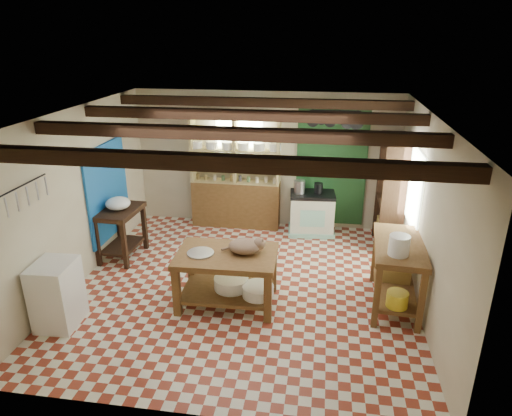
# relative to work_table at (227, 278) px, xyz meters

# --- Properties ---
(floor) EXTENTS (5.00, 5.00, 0.02)m
(floor) POSITION_rel_work_table_xyz_m (0.15, 0.44, -0.40)
(floor) COLOR maroon
(floor) RESTS_ON ground
(ceiling) EXTENTS (5.00, 5.00, 0.02)m
(ceiling) POSITION_rel_work_table_xyz_m (0.15, 0.44, 2.21)
(ceiling) COLOR #424246
(ceiling) RESTS_ON wall_back
(wall_back) EXTENTS (5.00, 0.04, 2.60)m
(wall_back) POSITION_rel_work_table_xyz_m (0.15, 2.94, 0.91)
(wall_back) COLOR beige
(wall_back) RESTS_ON floor
(wall_front) EXTENTS (5.00, 0.04, 2.60)m
(wall_front) POSITION_rel_work_table_xyz_m (0.15, -2.06, 0.91)
(wall_front) COLOR beige
(wall_front) RESTS_ON floor
(wall_left) EXTENTS (0.04, 5.00, 2.60)m
(wall_left) POSITION_rel_work_table_xyz_m (-2.35, 0.44, 0.91)
(wall_left) COLOR beige
(wall_left) RESTS_ON floor
(wall_right) EXTENTS (0.04, 5.00, 2.60)m
(wall_right) POSITION_rel_work_table_xyz_m (2.65, 0.44, 0.91)
(wall_right) COLOR beige
(wall_right) RESTS_ON floor
(ceiling_beams) EXTENTS (5.00, 3.80, 0.15)m
(ceiling_beams) POSITION_rel_work_table_xyz_m (0.15, 0.44, 2.09)
(ceiling_beams) COLOR black
(ceiling_beams) RESTS_ON ceiling
(blue_wall_patch) EXTENTS (0.04, 1.40, 1.60)m
(blue_wall_patch) POSITION_rel_work_table_xyz_m (-2.32, 1.34, 0.71)
(blue_wall_patch) COLOR #175DB0
(blue_wall_patch) RESTS_ON wall_left
(green_wall_patch) EXTENTS (1.30, 0.04, 2.30)m
(green_wall_patch) POSITION_rel_work_table_xyz_m (1.40, 2.91, 0.86)
(green_wall_patch) COLOR #1C4720
(green_wall_patch) RESTS_ON wall_back
(window_back) EXTENTS (0.90, 0.02, 0.80)m
(window_back) POSITION_rel_work_table_xyz_m (-0.35, 2.92, 1.31)
(window_back) COLOR silver
(window_back) RESTS_ON wall_back
(window_right) EXTENTS (0.02, 1.30, 1.20)m
(window_right) POSITION_rel_work_table_xyz_m (2.63, 1.44, 1.01)
(window_right) COLOR silver
(window_right) RESTS_ON wall_right
(utensil_rail) EXTENTS (0.06, 0.90, 0.28)m
(utensil_rail) POSITION_rel_work_table_xyz_m (-2.29, -0.76, 1.39)
(utensil_rail) COLOR black
(utensil_rail) RESTS_ON wall_left
(pot_rack) EXTENTS (0.86, 0.12, 0.36)m
(pot_rack) POSITION_rel_work_table_xyz_m (1.40, 2.49, 1.79)
(pot_rack) COLOR black
(pot_rack) RESTS_ON ceiling
(shelving_unit) EXTENTS (1.70, 0.34, 2.20)m
(shelving_unit) POSITION_rel_work_table_xyz_m (-0.40, 2.75, 0.71)
(shelving_unit) COLOR tan
(shelving_unit) RESTS_ON floor
(tall_rack) EXTENTS (0.40, 0.86, 2.00)m
(tall_rack) POSITION_rel_work_table_xyz_m (2.43, 2.24, 0.61)
(tall_rack) COLOR black
(tall_rack) RESTS_ON floor
(work_table) EXTENTS (1.39, 0.95, 0.78)m
(work_table) POSITION_rel_work_table_xyz_m (0.00, 0.00, 0.00)
(work_table) COLOR brown
(work_table) RESTS_ON floor
(stove) EXTENTS (0.86, 0.62, 0.80)m
(stove) POSITION_rel_work_table_xyz_m (1.08, 2.59, 0.01)
(stove) COLOR beige
(stove) RESTS_ON floor
(prep_table) EXTENTS (0.64, 0.89, 0.88)m
(prep_table) POSITION_rel_work_table_xyz_m (-2.05, 1.11, 0.05)
(prep_table) COLOR black
(prep_table) RESTS_ON floor
(white_cabinet) EXTENTS (0.52, 0.61, 0.88)m
(white_cabinet) POSITION_rel_work_table_xyz_m (-2.07, -0.82, 0.05)
(white_cabinet) COLOR white
(white_cabinet) RESTS_ON floor
(right_counter) EXTENTS (0.76, 1.37, 0.95)m
(right_counter) POSITION_rel_work_table_xyz_m (2.33, 0.31, 0.09)
(right_counter) COLOR brown
(right_counter) RESTS_ON floor
(cat) EXTENTS (0.51, 0.43, 0.21)m
(cat) POSITION_rel_work_table_xyz_m (0.25, 0.06, 0.49)
(cat) COLOR #977358
(cat) RESTS_ON work_table
(steel_tray) EXTENTS (0.38, 0.38, 0.02)m
(steel_tray) POSITION_rel_work_table_xyz_m (-0.35, -0.06, 0.40)
(steel_tray) COLOR #B5B4BC
(steel_tray) RESTS_ON work_table
(basin_large) EXTENTS (0.50, 0.50, 0.17)m
(basin_large) POSITION_rel_work_table_xyz_m (0.05, 0.05, -0.10)
(basin_large) COLOR white
(basin_large) RESTS_ON work_table
(basin_small) EXTENTS (0.45, 0.45, 0.15)m
(basin_small) POSITION_rel_work_table_xyz_m (0.45, -0.09, -0.11)
(basin_small) COLOR white
(basin_small) RESTS_ON work_table
(kettle_left) EXTENTS (0.22, 0.22, 0.24)m
(kettle_left) POSITION_rel_work_table_xyz_m (0.83, 2.57, 0.54)
(kettle_left) COLOR #B5B4BC
(kettle_left) RESTS_ON stove
(kettle_right) EXTENTS (0.17, 0.17, 0.20)m
(kettle_right) POSITION_rel_work_table_xyz_m (1.18, 2.60, 0.52)
(kettle_right) COLOR black
(kettle_right) RESTS_ON stove
(enamel_bowl) EXTENTS (0.42, 0.42, 0.20)m
(enamel_bowl) POSITION_rel_work_table_xyz_m (-2.05, 1.11, 0.59)
(enamel_bowl) COLOR white
(enamel_bowl) RESTS_ON prep_table
(white_bucket) EXTENTS (0.28, 0.28, 0.26)m
(white_bucket) POSITION_rel_work_table_xyz_m (2.25, -0.03, 0.70)
(white_bucket) COLOR white
(white_bucket) RESTS_ON right_counter
(wicker_basket) EXTENTS (0.46, 0.38, 0.31)m
(wicker_basket) POSITION_rel_work_table_xyz_m (2.35, 0.61, 0.02)
(wicker_basket) COLOR #AE8C46
(wicker_basket) RESTS_ON right_counter
(yellow_tub) EXTENTS (0.30, 0.30, 0.21)m
(yellow_tub) POSITION_rel_work_table_xyz_m (2.30, -0.14, -0.03)
(yellow_tub) COLOR yellow
(yellow_tub) RESTS_ON right_counter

